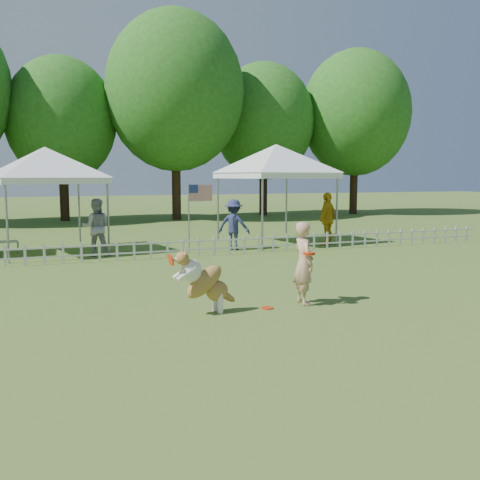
{
  "coord_description": "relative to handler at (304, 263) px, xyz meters",
  "views": [
    {
      "loc": [
        -4.32,
        -8.74,
        2.48
      ],
      "look_at": [
        -0.28,
        2.0,
        1.1
      ],
      "focal_mm": 40.0,
      "sensor_mm": 36.0,
      "label": 1
    }
  ],
  "objects": [
    {
      "name": "ground",
      "position": [
        -0.41,
        -0.34,
        -0.8
      ],
      "size": [
        120.0,
        120.0,
        0.0
      ],
      "primitive_type": "plane",
      "color": "#37611E",
      "rests_on": "ground"
    },
    {
      "name": "picket_fence",
      "position": [
        -0.41,
        6.66,
        -0.5
      ],
      "size": [
        22.0,
        0.08,
        0.6
      ],
      "primitive_type": null,
      "color": "silver",
      "rests_on": "ground"
    },
    {
      "name": "handler",
      "position": [
        0.0,
        0.0,
        0.0
      ],
      "size": [
        0.42,
        0.61,
        1.61
      ],
      "primitive_type": "imported",
      "rotation": [
        0.0,
        0.0,
        1.51
      ],
      "color": "tan",
      "rests_on": "ground"
    },
    {
      "name": "dog",
      "position": [
        -1.99,
        -0.03,
        -0.21
      ],
      "size": [
        1.18,
        0.52,
        1.18
      ],
      "primitive_type": null,
      "rotation": [
        0.0,
        0.0,
        0.12
      ],
      "color": "brown",
      "rests_on": "ground"
    },
    {
      "name": "frisbee_on_turf",
      "position": [
        -0.79,
        -0.07,
        -0.79
      ],
      "size": [
        0.27,
        0.27,
        0.02
      ],
      "primitive_type": "cylinder",
      "rotation": [
        0.0,
        0.0,
        0.2
      ],
      "color": "red",
      "rests_on": "ground"
    },
    {
      "name": "canopy_tent_left",
      "position": [
        -4.5,
        9.07,
        0.85
      ],
      "size": [
        3.86,
        3.86,
        3.32
      ],
      "primitive_type": null,
      "rotation": [
        0.0,
        0.0,
        0.23
      ],
      "color": "white",
      "rests_on": "ground"
    },
    {
      "name": "canopy_tent_right",
      "position": [
        3.44,
        8.9,
        0.97
      ],
      "size": [
        3.94,
        3.94,
        3.54
      ],
      "primitive_type": null,
      "rotation": [
        0.0,
        0.0,
        0.16
      ],
      "color": "white",
      "rests_on": "ground"
    },
    {
      "name": "flag_pole",
      "position": [
        -0.27,
        7.42,
        0.32
      ],
      "size": [
        0.87,
        0.16,
        2.25
      ],
      "primitive_type": null,
      "rotation": [
        0.0,
        0.0,
        0.08
      ],
      "color": "gray",
      "rests_on": "ground"
    },
    {
      "name": "spectator_a",
      "position": [
        -3.1,
        7.94,
        0.09
      ],
      "size": [
        0.97,
        0.81,
        1.79
      ],
      "primitive_type": "imported",
      "rotation": [
        0.0,
        0.0,
        2.98
      ],
      "color": "#939297",
      "rests_on": "ground"
    },
    {
      "name": "spectator_b",
      "position": [
        1.36,
        7.7,
        0.05
      ],
      "size": [
        1.26,
        1.16,
        1.7
      ],
      "primitive_type": "imported",
      "rotation": [
        0.0,
        0.0,
        2.51
      ],
      "color": "navy",
      "rests_on": "ground"
    },
    {
      "name": "spectator_c",
      "position": [
        4.96,
        7.73,
        0.14
      ],
      "size": [
        1.18,
        1.0,
        1.9
      ],
      "primitive_type": "imported",
      "rotation": [
        0.0,
        0.0,
        3.73
      ],
      "color": "gold",
      "rests_on": "ground"
    },
    {
      "name": "tree_center_left",
      "position": [
        -3.41,
        22.16,
        4.1
      ],
      "size": [
        6.0,
        6.0,
        9.8
      ],
      "primitive_type": null,
      "color": "#245618",
      "rests_on": "ground"
    },
    {
      "name": "tree_center_right",
      "position": [
        2.59,
        20.66,
        5.5
      ],
      "size": [
        7.6,
        7.6,
        12.6
      ],
      "primitive_type": null,
      "color": "#245618",
      "rests_on": "ground"
    },
    {
      "name": "tree_right",
      "position": [
        8.59,
        22.16,
        4.4
      ],
      "size": [
        6.2,
        6.2,
        10.4
      ],
      "primitive_type": null,
      "color": "#245618",
      "rests_on": "ground"
    },
    {
      "name": "tree_far_right",
      "position": [
        14.59,
        21.16,
        4.9
      ],
      "size": [
        7.0,
        7.0,
        11.4
      ],
      "primitive_type": null,
      "color": "#245618",
      "rests_on": "ground"
    }
  ]
}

